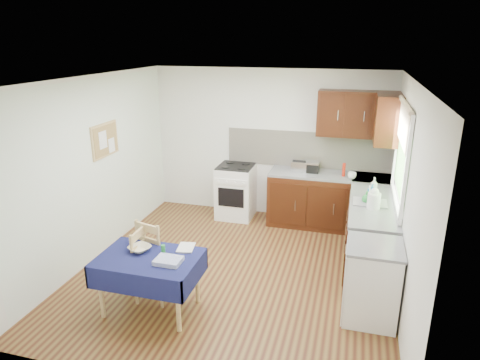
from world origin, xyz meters
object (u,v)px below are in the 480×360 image
(chair_near, at_px, (150,263))
(kettle, at_px, (374,199))
(sandwich_press, at_px, (310,166))
(dish_rack, at_px, (370,202))
(toaster, at_px, (299,166))
(dining_table, at_px, (149,265))
(chair_far, at_px, (156,251))

(chair_near, relative_size, kettle, 3.20)
(chair_near, height_order, kettle, kettle)
(sandwich_press, xyz_separation_m, dish_rack, (0.92, -1.22, -0.06))
(kettle, bearing_deg, dish_rack, 102.08)
(toaster, distance_m, dish_rack, 1.59)
(sandwich_press, bearing_deg, dining_table, -118.97)
(chair_near, distance_m, kettle, 2.86)
(chair_near, bearing_deg, toaster, -28.21)
(chair_far, xyz_separation_m, dish_rack, (2.48, 1.24, 0.44))
(toaster, distance_m, kettle, 1.74)
(chair_near, bearing_deg, kettle, -63.10)
(dish_rack, bearing_deg, kettle, -96.60)
(dining_table, distance_m, sandwich_press, 3.27)
(sandwich_press, bearing_deg, dish_rack, -55.89)
(dining_table, height_order, toaster, toaster)
(chair_near, bearing_deg, sandwich_press, -30.40)
(chair_near, xyz_separation_m, kettle, (2.48, 1.32, 0.56))
(chair_far, distance_m, kettle, 2.79)
(dining_table, distance_m, chair_near, 0.25)
(chair_near, bearing_deg, chair_far, 7.65)
(dining_table, xyz_separation_m, kettle, (2.38, 1.52, 0.46))
(dish_rack, height_order, kettle, kettle)
(chair_far, bearing_deg, dining_table, 122.23)
(dining_table, height_order, dish_rack, dish_rack)
(chair_near, xyz_separation_m, dish_rack, (2.44, 1.49, 0.46))
(toaster, xyz_separation_m, dish_rack, (1.09, -1.15, -0.06))
(sandwich_press, bearing_deg, chair_near, -122.38)
(chair_far, distance_m, dish_rack, 2.81)
(dining_table, bearing_deg, sandwich_press, 47.83)
(dining_table, bearing_deg, dish_rack, 19.68)
(chair_near, relative_size, sandwich_press, 3.03)
(chair_far, height_order, chair_near, chair_far)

